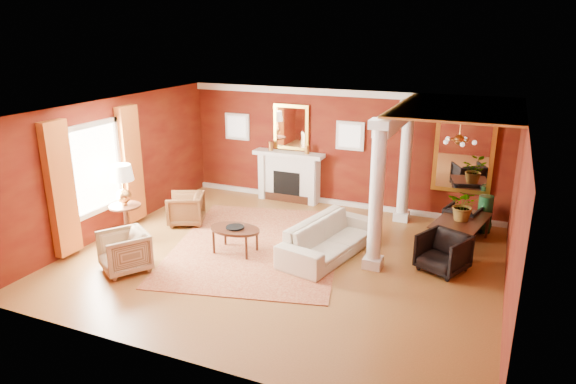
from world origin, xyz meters
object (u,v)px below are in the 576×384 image
at_px(sofa, 330,232).
at_px(side_table, 123,189).
at_px(coffee_table, 235,230).
at_px(armchair_leopard, 186,207).
at_px(dining_table, 462,225).
at_px(armchair_stripe, 124,250).

bearing_deg(sofa, side_table, 114.77).
bearing_deg(sofa, coffee_table, 122.52).
relative_size(armchair_leopard, dining_table, 0.50).
xyz_separation_m(armchair_stripe, coffee_table, (1.49, 1.50, 0.06)).
bearing_deg(dining_table, sofa, 134.40).
bearing_deg(side_table, dining_table, 20.29).
distance_m(sofa, coffee_table, 1.87).
bearing_deg(side_table, coffee_table, 6.61).
relative_size(side_table, dining_table, 1.04).
distance_m(sofa, armchair_stripe, 3.89).
bearing_deg(sofa, dining_table, -45.26).
distance_m(armchair_stripe, side_table, 1.70).
xyz_separation_m(sofa, coffee_table, (-1.75, -0.64, 0.01)).
bearing_deg(dining_table, armchair_stripe, 135.04).
bearing_deg(armchair_leopard, coffee_table, 37.57).
height_order(sofa, side_table, side_table).
height_order(armchair_stripe, side_table, side_table).
relative_size(coffee_table, dining_table, 0.66).
bearing_deg(armchair_leopard, dining_table, 76.80).
xyz_separation_m(sofa, armchair_leopard, (-3.56, 0.31, -0.08)).
distance_m(armchair_leopard, side_table, 1.57).
xyz_separation_m(coffee_table, side_table, (-2.46, -0.28, 0.64)).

